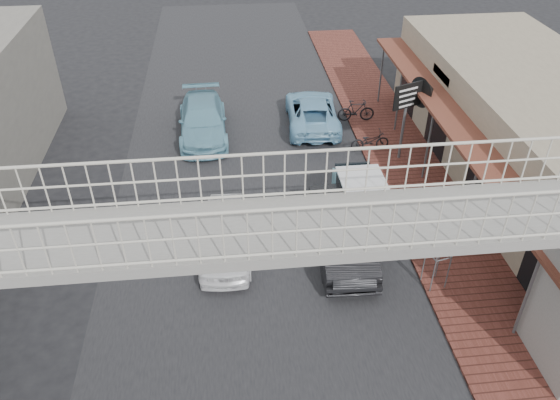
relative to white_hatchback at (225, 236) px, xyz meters
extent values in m
plane|color=black|center=(0.97, -1.37, -0.70)|extent=(120.00, 120.00, 0.00)
cube|color=black|center=(0.97, -1.37, -0.69)|extent=(10.00, 60.00, 0.01)
cube|color=brown|center=(7.47, 1.63, -0.65)|extent=(3.00, 40.00, 0.10)
cube|color=gray|center=(11.97, 2.63, 1.30)|extent=(6.00, 18.00, 4.00)
cube|color=brown|center=(8.67, 2.63, 2.20)|extent=(1.80, 18.00, 0.12)
cube|color=silver|center=(9.02, 6.13, 2.60)|extent=(0.08, 2.60, 0.90)
cube|color=#B21914|center=(9.02, -0.37, 2.60)|extent=(0.08, 2.20, 0.80)
cube|color=gray|center=(0.97, -5.37, 4.42)|extent=(14.00, 2.00, 0.24)
cube|color=beige|center=(0.97, -4.42, 5.09)|extent=(14.00, 0.08, 1.10)
cube|color=beige|center=(0.97, -6.32, 5.09)|extent=(14.00, 0.08, 1.10)
imported|color=white|center=(0.00, 0.00, 0.00)|extent=(1.86, 4.18, 1.40)
imported|color=black|center=(3.79, -0.30, 0.09)|extent=(1.83, 4.86, 1.58)
imported|color=#80BCDE|center=(4.20, 8.69, -0.02)|extent=(2.54, 5.01, 1.36)
imported|color=#6EA8BE|center=(-0.79, 8.22, 0.04)|extent=(2.21, 5.14, 1.48)
cylinder|color=black|center=(4.07, 2.28, -0.38)|extent=(0.22, 0.63, 0.63)
cylinder|color=black|center=(5.47, 2.29, -0.38)|extent=(0.22, 0.63, 0.63)
cylinder|color=black|center=(4.08, -0.13, -0.38)|extent=(0.22, 0.63, 0.63)
cylinder|color=black|center=(5.47, -0.13, -0.38)|extent=(0.22, 0.63, 0.63)
cube|color=#78BDD0|center=(4.77, 0.81, 0.36)|extent=(1.53, 2.87, 1.21)
cube|color=#78BDD0|center=(4.77, 2.46, 0.15)|extent=(1.45, 0.81, 0.80)
cube|color=black|center=(4.77, 0.81, 0.69)|extent=(1.56, 2.33, 0.45)
cube|color=silver|center=(4.77, 0.81, 0.98)|extent=(1.55, 2.87, 0.05)
imported|color=black|center=(6.27, 5.95, -0.16)|extent=(1.71, 0.71, 0.88)
imported|color=black|center=(6.27, 8.68, -0.08)|extent=(1.74, 0.55, 1.03)
cylinder|color=#59595B|center=(5.96, -2.05, 0.50)|extent=(0.04, 0.04, 2.19)
cylinder|color=#59595B|center=(6.47, -1.93, 0.50)|extent=(0.04, 0.04, 2.19)
cylinder|color=#59595B|center=(6.08, -2.55, 0.50)|extent=(0.04, 0.04, 2.19)
cylinder|color=#59595B|center=(6.58, -2.44, 0.50)|extent=(0.04, 0.04, 2.19)
cylinder|color=silver|center=(6.27, -2.24, 1.96)|extent=(0.75, 0.41, 0.71)
cylinder|color=beige|center=(6.30, -2.37, 1.96)|extent=(0.61, 0.16, 0.63)
cylinder|color=beige|center=(6.24, -2.11, 1.96)|extent=(0.61, 0.16, 0.63)
cylinder|color=#59595B|center=(7.36, 5.20, 1.04)|extent=(0.11, 0.11, 3.27)
cube|color=black|center=(7.37, 5.16, 2.22)|extent=(1.28, 0.58, 1.02)
cone|color=black|center=(8.26, 5.53, 2.22)|extent=(1.10, 1.41, 1.24)
cube|color=white|center=(7.33, 5.11, 2.17)|extent=(0.84, 0.35, 0.68)
camera|label=1|loc=(0.30, -13.84, 11.24)|focal=35.00mm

